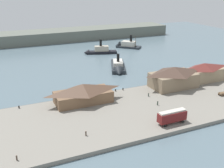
# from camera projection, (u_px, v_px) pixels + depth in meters

# --- Properties ---
(ground_plane) EXTENTS (320.00, 320.00, 0.00)m
(ground_plane) POSITION_uv_depth(u_px,v_px,m) (120.00, 89.00, 114.40)
(ground_plane) COLOR slate
(quay_promenade) EXTENTS (110.00, 36.00, 1.20)m
(quay_promenade) POSITION_uv_depth(u_px,v_px,m) (147.00, 108.00, 95.35)
(quay_promenade) COLOR gray
(quay_promenade) RESTS_ON ground
(seawall_edge) EXTENTS (110.00, 0.80, 1.00)m
(seawall_edge) POSITION_uv_depth(u_px,v_px,m) (123.00, 90.00, 111.15)
(seawall_edge) COLOR #666159
(seawall_edge) RESTS_ON ground
(ferry_shed_west_terminal) EXTENTS (20.41, 9.80, 6.93)m
(ferry_shed_west_terminal) POSITION_uv_depth(u_px,v_px,m) (83.00, 93.00, 97.33)
(ferry_shed_west_terminal) COLOR brown
(ferry_shed_west_terminal) RESTS_ON quay_promenade
(ferry_shed_east_terminal) EXTENTS (18.70, 11.28, 8.56)m
(ferry_shed_east_terminal) POSITION_uv_depth(u_px,v_px,m) (174.00, 77.00, 111.44)
(ferry_shed_east_terminal) COLOR #847056
(ferry_shed_east_terminal) RESTS_ON quay_promenade
(ferry_shed_customs_shed) EXTENTS (18.84, 8.14, 7.95)m
(ferry_shed_customs_shed) POSITION_uv_depth(u_px,v_px,m) (203.00, 72.00, 118.64)
(ferry_shed_customs_shed) COLOR #998466
(ferry_shed_customs_shed) RESTS_ON quay_promenade
(street_tram) EXTENTS (9.18, 2.87, 4.19)m
(street_tram) POSITION_uv_depth(u_px,v_px,m) (172.00, 116.00, 82.85)
(street_tram) COLOR maroon
(street_tram) RESTS_ON quay_promenade
(horse_cart) EXTENTS (5.70, 1.67, 1.87)m
(horse_cart) POSITION_uv_depth(u_px,v_px,m) (224.00, 93.00, 104.44)
(horse_cart) COLOR brown
(horse_cart) RESTS_ON quay_promenade
(pedestrian_standing_center) EXTENTS (0.43, 0.43, 1.73)m
(pedestrian_standing_center) POSITION_uv_depth(u_px,v_px,m) (158.00, 103.00, 95.80)
(pedestrian_standing_center) COLOR #3D4C42
(pedestrian_standing_center) RESTS_ON quay_promenade
(pedestrian_walking_west) EXTENTS (0.38, 0.38, 1.54)m
(pedestrian_walking_west) POSITION_uv_depth(u_px,v_px,m) (17.00, 158.00, 65.95)
(pedestrian_walking_west) COLOR #4C3D33
(pedestrian_walking_west) RESTS_ON quay_promenade
(pedestrian_walking_east) EXTENTS (0.40, 0.40, 1.60)m
(pedestrian_walking_east) POSITION_uv_depth(u_px,v_px,m) (86.00, 133.00, 76.63)
(pedestrian_walking_east) COLOR #4C3D33
(pedestrian_walking_east) RESTS_ON quay_promenade
(pedestrian_at_waters_edge) EXTENTS (0.40, 0.40, 1.61)m
(pedestrian_at_waters_edge) POSITION_uv_depth(u_px,v_px,m) (149.00, 95.00, 103.10)
(pedestrian_at_waters_edge) COLOR #3D4C42
(pedestrian_at_waters_edge) RESTS_ON quay_promenade
(mooring_post_east) EXTENTS (0.44, 0.44, 0.90)m
(mooring_post_east) POSITION_uv_depth(u_px,v_px,m) (116.00, 90.00, 108.14)
(mooring_post_east) COLOR black
(mooring_post_east) RESTS_ON quay_promenade
(mooring_post_center_west) EXTENTS (0.44, 0.44, 0.90)m
(mooring_post_center_west) POSITION_uv_depth(u_px,v_px,m) (19.00, 107.00, 93.53)
(mooring_post_center_west) COLOR black
(mooring_post_center_west) RESTS_ON quay_promenade
(mooring_post_west) EXTENTS (0.44, 0.44, 0.90)m
(mooring_post_west) POSITION_uv_depth(u_px,v_px,m) (123.00, 89.00, 109.33)
(mooring_post_west) COLOR black
(mooring_post_west) RESTS_ON quay_promenade
(ferry_approaching_west) EXTENTS (20.88, 10.17, 10.25)m
(ferry_approaching_west) POSITION_uv_depth(u_px,v_px,m) (99.00, 51.00, 170.26)
(ferry_approaching_west) COLOR black
(ferry_approaching_west) RESTS_ON ground
(ferry_outer_harbor) EXTENTS (14.81, 24.36, 9.99)m
(ferry_outer_harbor) POSITION_uv_depth(u_px,v_px,m) (118.00, 67.00, 138.54)
(ferry_outer_harbor) COLOR #23282D
(ferry_outer_harbor) RESTS_ON ground
(ferry_near_quay) EXTENTS (17.03, 17.16, 11.30)m
(ferry_near_quay) POSITION_uv_depth(u_px,v_px,m) (126.00, 45.00, 186.60)
(ferry_near_quay) COLOR #23282D
(ferry_near_quay) RESTS_ON ground
(far_headland) EXTENTS (180.00, 24.00, 8.00)m
(far_headland) POSITION_uv_depth(u_px,v_px,m) (57.00, 36.00, 207.23)
(far_headland) COLOR #60665B
(far_headland) RESTS_ON ground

